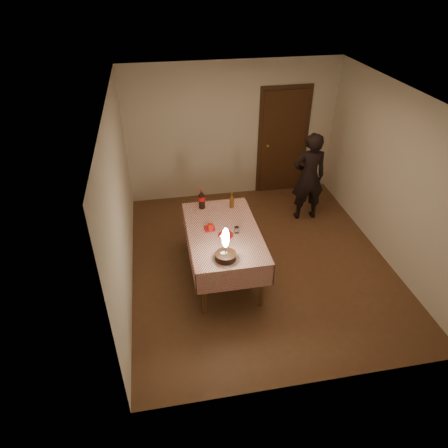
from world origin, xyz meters
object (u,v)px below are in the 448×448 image
(cola_bottle, at_px, (202,199))
(amber_bottle_right, at_px, (232,201))
(red_plate, at_px, (226,235))
(dining_table, at_px, (223,237))
(clear_cup, at_px, (237,230))
(birthday_cake, at_px, (226,252))
(photographer, at_px, (309,177))
(red_cup, at_px, (211,227))

(cola_bottle, distance_m, amber_bottle_right, 0.46)
(cola_bottle, bearing_deg, red_plate, -73.94)
(dining_table, height_order, amber_bottle_right, amber_bottle_right)
(clear_cup, relative_size, cola_bottle, 0.28)
(cola_bottle, bearing_deg, birthday_cake, -84.42)
(photographer, bearing_deg, red_plate, -140.65)
(red_plate, bearing_deg, birthday_cake, -100.97)
(red_cup, bearing_deg, clear_cup, -18.92)
(cola_bottle, bearing_deg, amber_bottle_right, -8.57)
(red_cup, xyz_separation_m, amber_bottle_right, (0.42, 0.56, 0.07))
(amber_bottle_right, bearing_deg, clear_cup, -95.26)
(dining_table, height_order, cola_bottle, cola_bottle)
(dining_table, height_order, clear_cup, clear_cup)
(cola_bottle, bearing_deg, red_cup, -86.67)
(red_cup, bearing_deg, cola_bottle, 93.33)
(red_plate, xyz_separation_m, clear_cup, (0.16, 0.04, 0.04))
(clear_cup, xyz_separation_m, photographer, (1.59, 1.40, -0.03))
(dining_table, distance_m, red_plate, 0.16)
(birthday_cake, xyz_separation_m, red_cup, (-0.09, 0.68, -0.07))
(birthday_cake, distance_m, clear_cup, 0.62)
(red_plate, height_order, photographer, photographer)
(red_plate, bearing_deg, red_cup, 139.74)
(birthday_cake, bearing_deg, red_cup, 97.65)
(cola_bottle, relative_size, amber_bottle_right, 1.25)
(cola_bottle, relative_size, photographer, 0.19)
(birthday_cake, xyz_separation_m, red_plate, (0.10, 0.52, -0.11))
(clear_cup, bearing_deg, amber_bottle_right, 84.74)
(cola_bottle, distance_m, photographer, 2.09)
(red_cup, bearing_deg, photographer, 33.28)
(red_plate, distance_m, photographer, 2.27)
(red_cup, bearing_deg, dining_table, -14.31)
(red_cup, height_order, clear_cup, red_cup)
(amber_bottle_right, bearing_deg, red_cup, -126.76)
(dining_table, relative_size, photographer, 1.05)
(dining_table, height_order, red_plate, red_plate)
(cola_bottle, height_order, amber_bottle_right, cola_bottle)
(birthday_cake, distance_m, red_plate, 0.54)
(amber_bottle_right, bearing_deg, cola_bottle, 171.43)
(amber_bottle_right, height_order, photographer, photographer)
(birthday_cake, relative_size, photographer, 0.30)
(dining_table, bearing_deg, birthday_cake, -97.80)
(red_plate, xyz_separation_m, red_cup, (-0.19, 0.16, 0.05))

